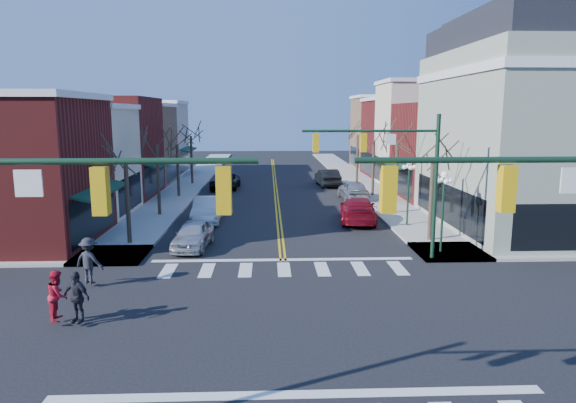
{
  "coord_description": "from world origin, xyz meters",
  "views": [
    {
      "loc": [
        -0.73,
        -16.91,
        7.3
      ],
      "look_at": [
        0.29,
        8.7,
        2.8
      ],
      "focal_mm": 32.0,
      "sensor_mm": 36.0,
      "label": 1
    }
  ],
  "objects": [
    {
      "name": "ground",
      "position": [
        0.0,
        0.0,
        0.0
      ],
      "size": [
        160.0,
        160.0,
        0.0
      ],
      "primitive_type": "plane",
      "color": "black",
      "rests_on": "ground"
    },
    {
      "name": "sidewalk_left",
      "position": [
        -8.75,
        20.0,
        0.07
      ],
      "size": [
        3.5,
        70.0,
        0.15
      ],
      "primitive_type": "cube",
      "color": "#9E9B93",
      "rests_on": "ground"
    },
    {
      "name": "sidewalk_right",
      "position": [
        8.75,
        20.0,
        0.07
      ],
      "size": [
        3.5,
        70.0,
        0.15
      ],
      "primitive_type": "cube",
      "color": "#9E9B93",
      "rests_on": "ground"
    },
    {
      "name": "bldg_left_stucco_a",
      "position": [
        -15.5,
        19.5,
        3.75
      ],
      "size": [
        10.0,
        7.0,
        7.5
      ],
      "primitive_type": "cube",
      "color": "beige",
      "rests_on": "ground"
    },
    {
      "name": "bldg_left_brick_b",
      "position": [
        -15.5,
        27.5,
        4.25
      ],
      "size": [
        10.0,
        9.0,
        8.5
      ],
      "primitive_type": "cube",
      "color": "maroon",
      "rests_on": "ground"
    },
    {
      "name": "bldg_left_tan",
      "position": [
        -15.5,
        35.75,
        3.9
      ],
      "size": [
        10.0,
        7.5,
        7.8
      ],
      "primitive_type": "cube",
      "color": "#9A7555",
      "rests_on": "ground"
    },
    {
      "name": "bldg_left_stucco_b",
      "position": [
        -15.5,
        43.5,
        4.1
      ],
      "size": [
        10.0,
        8.0,
        8.2
      ],
      "primitive_type": "cube",
      "color": "beige",
      "rests_on": "ground"
    },
    {
      "name": "bldg_right_brick_a",
      "position": [
        15.5,
        25.75,
        4.0
      ],
      "size": [
        10.0,
        8.5,
        8.0
      ],
      "primitive_type": "cube",
      "color": "maroon",
      "rests_on": "ground"
    },
    {
      "name": "bldg_right_stucco",
      "position": [
        15.5,
        33.5,
        5.0
      ],
      "size": [
        10.0,
        7.0,
        10.0
      ],
      "primitive_type": "cube",
      "color": "beige",
      "rests_on": "ground"
    },
    {
      "name": "bldg_right_brick_b",
      "position": [
        15.5,
        41.0,
        4.25
      ],
      "size": [
        10.0,
        8.0,
        8.5
      ],
      "primitive_type": "cube",
      "color": "maroon",
      "rests_on": "ground"
    },
    {
      "name": "bldg_right_tan",
      "position": [
        15.5,
        49.0,
        4.5
      ],
      "size": [
        10.0,
        8.0,
        9.0
      ],
      "primitive_type": "cube",
      "color": "#9A7555",
      "rests_on": "ground"
    },
    {
      "name": "victorian_corner",
      "position": [
        16.5,
        14.5,
        6.66
      ],
      "size": [
        12.25,
        14.25,
        13.3
      ],
      "color": "gray",
      "rests_on": "ground"
    },
    {
      "name": "traffic_mast_near_left",
      "position": [
        -5.55,
        -7.4,
        4.71
      ],
      "size": [
        6.6,
        0.28,
        7.2
      ],
      "color": "#14331E",
      "rests_on": "ground"
    },
    {
      "name": "traffic_mast_far_right",
      "position": [
        5.55,
        7.4,
        4.71
      ],
      "size": [
        6.6,
        0.28,
        7.2
      ],
      "color": "#14331E",
      "rests_on": "ground"
    },
    {
      "name": "lamppost_corner",
      "position": [
        8.2,
        8.5,
        2.96
      ],
      "size": [
        0.36,
        0.36,
        4.33
      ],
      "color": "#14331E",
      "rests_on": "ground"
    },
    {
      "name": "lamppost_midblock",
      "position": [
        8.2,
        15.0,
        2.96
      ],
      "size": [
        0.36,
        0.36,
        4.33
      ],
      "color": "#14331E",
      "rests_on": "ground"
    },
    {
      "name": "tree_left_a",
      "position": [
        -8.4,
        11.0,
        2.38
      ],
      "size": [
        0.24,
        0.24,
        4.76
      ],
      "primitive_type": "cylinder",
      "color": "#382B21",
      "rests_on": "ground"
    },
    {
      "name": "tree_left_b",
      "position": [
        -8.4,
        19.0,
        2.52
      ],
      "size": [
        0.24,
        0.24,
        5.04
      ],
      "primitive_type": "cylinder",
      "color": "#382B21",
      "rests_on": "ground"
    },
    {
      "name": "tree_left_c",
      "position": [
        -8.4,
        27.0,
        2.27
      ],
      "size": [
        0.24,
        0.24,
        4.55
      ],
      "primitive_type": "cylinder",
      "color": "#382B21",
      "rests_on": "ground"
    },
    {
      "name": "tree_left_d",
      "position": [
        -8.4,
        35.0,
        2.45
      ],
      "size": [
        0.24,
        0.24,
        4.9
      ],
      "primitive_type": "cylinder",
      "color": "#382B21",
      "rests_on": "ground"
    },
    {
      "name": "tree_right_a",
      "position": [
        8.4,
        11.0,
        2.31
      ],
      "size": [
        0.24,
        0.24,
        4.62
      ],
      "primitive_type": "cylinder",
      "color": "#382B21",
      "rests_on": "ground"
    },
    {
      "name": "tree_right_b",
      "position": [
        8.4,
        19.0,
        2.59
      ],
      "size": [
        0.24,
        0.24,
        5.18
      ],
      "primitive_type": "cylinder",
      "color": "#382B21",
      "rests_on": "ground"
    },
    {
      "name": "tree_right_c",
      "position": [
        8.4,
        27.0,
        2.42
      ],
      "size": [
        0.24,
        0.24,
        4.83
      ],
      "primitive_type": "cylinder",
      "color": "#382B21",
      "rests_on": "ground"
    },
    {
      "name": "tree_right_d",
      "position": [
        8.4,
        35.0,
        2.48
      ],
      "size": [
        0.24,
        0.24,
        4.97
      ],
      "primitive_type": "cylinder",
      "color": "#382B21",
      "rests_on": "ground"
    },
    {
      "name": "car_left_near",
      "position": [
        -4.8,
        10.26,
        0.74
      ],
      "size": [
        2.11,
        4.46,
        1.47
      ],
      "primitive_type": "imported",
      "rotation": [
        0.0,
        0.0,
        -0.09
      ],
      "color": "#B7B7BC",
      "rests_on": "ground"
    },
    {
      "name": "car_left_mid",
      "position": [
        -4.8,
        17.02,
        0.82
      ],
      "size": [
        1.78,
        4.98,
        1.64
      ],
      "primitive_type": "imported",
      "rotation": [
        0.0,
        0.0,
        0.01
      ],
      "color": "silver",
      "rests_on": "ground"
    },
    {
      "name": "car_left_far",
      "position": [
        -4.8,
        31.8,
        0.74
      ],
      "size": [
        2.73,
        5.43,
        1.48
      ],
      "primitive_type": "imported",
      "rotation": [
        0.0,
        0.0,
        -0.05
      ],
      "color": "black",
      "rests_on": "ground"
    },
    {
      "name": "car_right_near",
      "position": [
        5.29,
        16.57,
        0.83
      ],
      "size": [
        2.99,
        5.93,
        1.65
      ],
      "primitive_type": "imported",
      "rotation": [
        0.0,
        0.0,
        3.02
      ],
      "color": "maroon",
      "rests_on": "ground"
    },
    {
      "name": "car_right_mid",
      "position": [
        6.4,
        25.31,
        0.83
      ],
      "size": [
        2.22,
        4.97,
        1.66
      ],
      "primitive_type": "imported",
      "rotation": [
        0.0,
        0.0,
        3.2
      ],
      "color": "#A2A2A6",
      "rests_on": "ground"
    },
    {
      "name": "car_right_far",
      "position": [
        5.21,
        33.52,
        0.84
      ],
      "size": [
        2.19,
        5.25,
        1.69
      ],
      "primitive_type": "imported",
      "rotation": [
        0.0,
        0.0,
        3.22
      ],
      "color": "black",
      "rests_on": "ground"
    },
    {
      "name": "pedestrian_red_b",
      "position": [
        -8.03,
        0.31,
        1.04
      ],
      "size": [
        0.81,
        0.96,
        1.77
      ],
      "primitive_type": "imported",
      "rotation": [
        0.0,
        0.0,
        1.75
      ],
      "color": "#B21328",
      "rests_on": "sidewalk_left"
    },
    {
      "name": "pedestrian_dark_a",
      "position": [
        -7.31,
        0.07,
        1.05
      ],
      "size": [
        1.15,
        0.84,
        1.81
      ],
      "primitive_type": "imported",
      "rotation": [
        0.0,
        0.0,
        -0.42
      ],
      "color": "#212129",
      "rests_on": "sidewalk_left"
    },
    {
      "name": "pedestrian_dark_b",
      "position": [
        -8.26,
        4.16,
        1.14
      ],
      "size": [
        1.44,
        1.11,
        1.97
      ],
      "primitive_type": "imported",
      "rotation": [
        0.0,
        0.0,
        2.81
      ],
      "color": "black",
      "rests_on": "sidewalk_left"
    }
  ]
}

